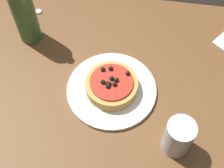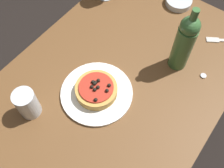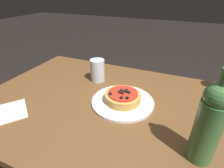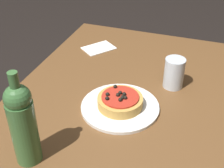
{
  "view_description": "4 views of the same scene",
  "coord_description": "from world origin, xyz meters",
  "px_view_note": "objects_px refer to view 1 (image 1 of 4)",
  "views": [
    {
      "loc": [
        0.1,
        -0.52,
        1.57
      ],
      "look_at": [
        0.03,
        -0.05,
        0.81
      ],
      "focal_mm": 50.0,
      "sensor_mm": 36.0,
      "label": 1
    },
    {
      "loc": [
        0.38,
        0.31,
        1.63
      ],
      "look_at": [
        -0.03,
        0.01,
        0.77
      ],
      "focal_mm": 42.0,
      "sensor_mm": 36.0,
      "label": 2
    },
    {
      "loc": [
        -0.19,
        0.59,
        1.19
      ],
      "look_at": [
        0.08,
        -0.04,
        0.8
      ],
      "focal_mm": 28.0,
      "sensor_mm": 36.0,
      "label": 3
    },
    {
      "loc": [
        -0.82,
        -0.29,
        1.42
      ],
      "look_at": [
        0.07,
        0.02,
        0.79
      ],
      "focal_mm": 50.0,
      "sensor_mm": 36.0,
      "label": 4
    }
  ],
  "objects_px": {
    "bottle_cap": "(39,12)",
    "dining_table": "(105,97)",
    "wine_bottle": "(22,8)",
    "pizza": "(112,85)",
    "dinner_plate": "(112,90)",
    "water_cup": "(178,137)"
  },
  "relations": [
    {
      "from": "dining_table",
      "to": "water_cup",
      "type": "bearing_deg",
      "value": -37.52
    },
    {
      "from": "bottle_cap",
      "to": "dining_table",
      "type": "bearing_deg",
      "value": -42.75
    },
    {
      "from": "dinner_plate",
      "to": "wine_bottle",
      "type": "relative_size",
      "value": 0.94
    },
    {
      "from": "dining_table",
      "to": "wine_bottle",
      "type": "height_order",
      "value": "wine_bottle"
    },
    {
      "from": "pizza",
      "to": "bottle_cap",
      "type": "bearing_deg",
      "value": 137.22
    },
    {
      "from": "dinner_plate",
      "to": "pizza",
      "type": "distance_m",
      "value": 0.03
    },
    {
      "from": "pizza",
      "to": "bottle_cap",
      "type": "relative_size",
      "value": 6.73
    },
    {
      "from": "dining_table",
      "to": "water_cup",
      "type": "distance_m",
      "value": 0.33
    },
    {
      "from": "dinner_plate",
      "to": "water_cup",
      "type": "height_order",
      "value": "water_cup"
    },
    {
      "from": "pizza",
      "to": "dinner_plate",
      "type": "bearing_deg",
      "value": -67.44
    },
    {
      "from": "wine_bottle",
      "to": "pizza",
      "type": "bearing_deg",
      "value": -29.65
    },
    {
      "from": "wine_bottle",
      "to": "bottle_cap",
      "type": "distance_m",
      "value": 0.18
    },
    {
      "from": "dining_table",
      "to": "wine_bottle",
      "type": "xyz_separation_m",
      "value": [
        -0.29,
        0.16,
        0.23
      ]
    },
    {
      "from": "wine_bottle",
      "to": "water_cup",
      "type": "height_order",
      "value": "wine_bottle"
    },
    {
      "from": "dinner_plate",
      "to": "wine_bottle",
      "type": "distance_m",
      "value": 0.38
    },
    {
      "from": "pizza",
      "to": "bottle_cap",
      "type": "height_order",
      "value": "pizza"
    },
    {
      "from": "bottle_cap",
      "to": "dinner_plate",
      "type": "bearing_deg",
      "value": -42.79
    },
    {
      "from": "wine_bottle",
      "to": "water_cup",
      "type": "xyz_separation_m",
      "value": [
        0.52,
        -0.33,
        -0.08
      ]
    },
    {
      "from": "dinner_plate",
      "to": "wine_bottle",
      "type": "height_order",
      "value": "wine_bottle"
    },
    {
      "from": "wine_bottle",
      "to": "bottle_cap",
      "type": "height_order",
      "value": "wine_bottle"
    },
    {
      "from": "dining_table",
      "to": "pizza",
      "type": "relative_size",
      "value": 8.52
    },
    {
      "from": "dining_table",
      "to": "wine_bottle",
      "type": "relative_size",
      "value": 4.6
    }
  ]
}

